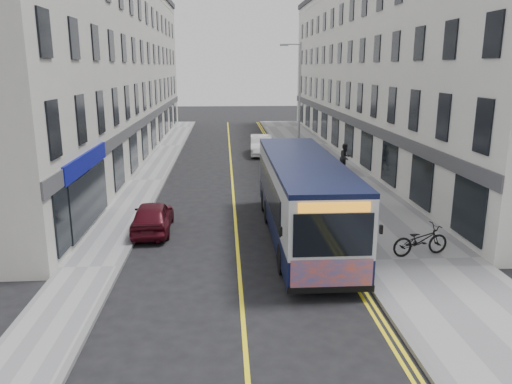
{
  "coord_description": "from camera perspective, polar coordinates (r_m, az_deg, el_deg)",
  "views": [
    {
      "loc": [
        -0.42,
        -17.02,
        6.58
      ],
      "look_at": [
        0.83,
        2.73,
        1.6
      ],
      "focal_mm": 35.0,
      "sensor_mm": 36.0,
      "label": 1
    }
  ],
  "objects": [
    {
      "name": "ground",
      "position": [
        18.25,
        -2.09,
        -7.01
      ],
      "size": [
        140.0,
        140.0,
        0.0
      ],
      "primitive_type": "plane",
      "color": "black",
      "rests_on": "ground"
    },
    {
      "name": "pavement_east",
      "position": [
        30.48,
        9.09,
        1.59
      ],
      "size": [
        4.5,
        64.0,
        0.12
      ],
      "primitive_type": "cube",
      "color": "gray",
      "rests_on": "ground"
    },
    {
      "name": "pavement_west",
      "position": [
        30.09,
        -12.3,
        1.28
      ],
      "size": [
        2.0,
        64.0,
        0.12
      ],
      "primitive_type": "cube",
      "color": "gray",
      "rests_on": "ground"
    },
    {
      "name": "kerb_east",
      "position": [
        30.07,
        4.91,
        1.56
      ],
      "size": [
        0.18,
        64.0,
        0.13
      ],
      "primitive_type": "cube",
      "color": "slate",
      "rests_on": "ground"
    },
    {
      "name": "kerb_west",
      "position": [
        29.96,
        -10.41,
        1.33
      ],
      "size": [
        0.18,
        64.0,
        0.13
      ],
      "primitive_type": "cube",
      "color": "slate",
      "rests_on": "ground"
    },
    {
      "name": "road_centre_line",
      "position": [
        29.76,
        -2.74,
        1.34
      ],
      "size": [
        0.12,
        64.0,
        0.01
      ],
      "primitive_type": "cube",
      "color": "yellow",
      "rests_on": "ground"
    },
    {
      "name": "road_dbl_yellow_inner",
      "position": [
        30.02,
        4.05,
        1.43
      ],
      "size": [
        0.1,
        64.0,
        0.01
      ],
      "primitive_type": "cube",
      "color": "yellow",
      "rests_on": "ground"
    },
    {
      "name": "road_dbl_yellow_outer",
      "position": [
        30.05,
        4.43,
        1.44
      ],
      "size": [
        0.1,
        64.0,
        0.01
      ],
      "primitive_type": "cube",
      "color": "yellow",
      "rests_on": "ground"
    },
    {
      "name": "terrace_east",
      "position": [
        39.85,
        14.17,
        13.6
      ],
      "size": [
        6.0,
        46.0,
        13.0
      ],
      "primitive_type": "cube",
      "color": "silver",
      "rests_on": "ground"
    },
    {
      "name": "terrace_west",
      "position": [
        38.98,
        -16.83,
        13.42
      ],
      "size": [
        6.0,
        46.0,
        13.0
      ],
      "primitive_type": "cube",
      "color": "beige",
      "rests_on": "ground"
    },
    {
      "name": "streetlamp",
      "position": [
        31.44,
        4.84,
        10.07
      ],
      "size": [
        1.32,
        0.18,
        8.0
      ],
      "color": "#979A9F",
      "rests_on": "ground"
    },
    {
      "name": "city_bus",
      "position": [
        19.3,
        5.32,
        -0.41
      ],
      "size": [
        2.58,
        11.05,
        3.21
      ],
      "color": "black",
      "rests_on": "ground"
    },
    {
      "name": "bicycle",
      "position": [
        18.5,
        18.27,
        -5.24
      ],
      "size": [
        2.2,
        1.12,
        1.1
      ],
      "primitive_type": "imported",
      "rotation": [
        0.0,
        0.0,
        1.76
      ],
      "color": "black",
      "rests_on": "pavement_east"
    },
    {
      "name": "pedestrian_near",
      "position": [
        28.95,
        7.99,
        2.98
      ],
      "size": [
        0.72,
        0.51,
        1.86
      ],
      "primitive_type": "imported",
      "rotation": [
        0.0,
        0.0,
        0.1
      ],
      "color": "olive",
      "rests_on": "pavement_east"
    },
    {
      "name": "pedestrian_far",
      "position": [
        32.12,
        10.15,
        3.9
      ],
      "size": [
        1.09,
        1.04,
        1.77
      ],
      "primitive_type": "imported",
      "rotation": [
        0.0,
        0.0,
        0.6
      ],
      "color": "black",
      "rests_on": "pavement_east"
    },
    {
      "name": "car_white",
      "position": [
        38.34,
        0.6,
        5.38
      ],
      "size": [
        1.82,
        4.65,
        1.51
      ],
      "primitive_type": "imported",
      "rotation": [
        0.0,
        0.0,
        -0.05
      ],
      "color": "silver",
      "rests_on": "ground"
    },
    {
      "name": "car_maroon",
      "position": [
        20.78,
        -11.74,
        -2.77
      ],
      "size": [
        1.62,
        3.84,
        1.3
      ],
      "primitive_type": "imported",
      "rotation": [
        0.0,
        0.0,
        3.17
      ],
      "color": "#460B16",
      "rests_on": "ground"
    }
  ]
}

